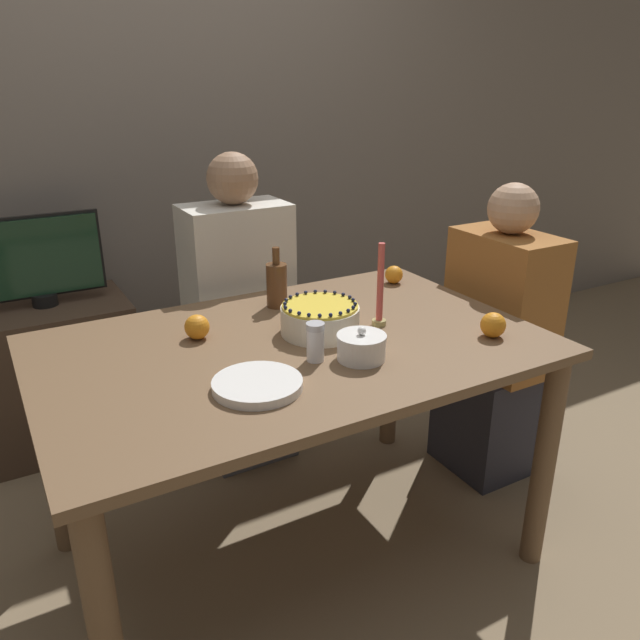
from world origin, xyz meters
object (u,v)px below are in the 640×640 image
Objects in this scene: sugar_shaker at (316,341)px; cake at (320,319)px; candle at (380,293)px; person_man_blue_shirt at (240,331)px; bottle at (277,284)px; sugar_bowl at (361,347)px; person_woman_floral at (497,353)px; tv_monitor at (38,260)px.

cake is at bearing 57.18° from sugar_shaker.
cake is 2.17× the size of sugar_shaker.
sugar_shaker is 0.33m from candle.
sugar_shaker is 0.87m from person_man_blue_shirt.
cake is 0.21m from candle.
person_man_blue_shirt is at bearing 88.79° from bottle.
cake is at bearing 91.53° from sugar_bowl.
tv_monitor is at bearing 54.55° from person_woman_floral.
sugar_shaker is (-0.11, 0.06, 0.02)m from sugar_bowl.
cake is at bearing 90.32° from person_man_blue_shirt.
person_woman_floral is at bearing -15.09° from bottle.
tv_monitor is at bearing -35.01° from person_man_blue_shirt.
person_woman_floral reaches higher than tv_monitor.
candle is at bearing 98.05° from person_woman_floral.
person_woman_floral is 2.31× the size of tv_monitor.
person_woman_floral reaches higher than sugar_shaker.
sugar_bowl is 0.12× the size of person_woman_floral.
tv_monitor reaches higher than sugar_shaker.
tv_monitor is (-0.65, 0.84, -0.03)m from bottle.
candle is 1.44m from tv_monitor.
person_woman_floral is at bearing 8.05° from candle.
person_man_blue_shirt is 0.86m from tv_monitor.
person_man_blue_shirt is at bearing 90.63° from sugar_bowl.
person_woman_floral is (0.63, 0.09, -0.38)m from candle.
person_man_blue_shirt reaches higher than candle.
candle is 0.23× the size of person_woman_floral.
sugar_bowl is at bearing -135.50° from candle.
candle is 0.74m from person_woman_floral.
cake is 0.22m from sugar_bowl.
tv_monitor is (-0.66, 0.46, 0.28)m from person_man_blue_shirt.
candle is at bearing 23.01° from sugar_shaker.
person_man_blue_shirt is (-0.20, 0.69, -0.34)m from candle.
tv_monitor reaches higher than bottle.
tv_monitor is (-1.49, 1.06, 0.33)m from person_woman_floral.
sugar_shaker is at bearing -102.16° from bottle.
cake is at bearing -59.07° from tv_monitor.
sugar_shaker is 0.22× the size of tv_monitor.
candle is 1.29× the size of bottle.
cake is at bearing 93.54° from person_woman_floral.
sugar_shaker is at bearing -66.34° from tv_monitor.
person_man_blue_shirt is (-0.00, 0.65, -0.28)m from cake.
person_woman_floral reaches higher than sugar_bowl.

